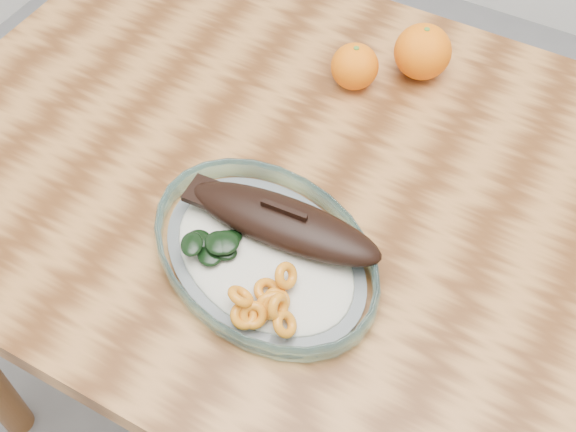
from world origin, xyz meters
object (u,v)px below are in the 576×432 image
at_px(plated_meal, 265,250).
at_px(orange_right, 423,52).
at_px(dining_table, 333,227).
at_px(orange_left, 355,66).

xyz_separation_m(plated_meal, orange_right, (0.04, 0.40, 0.02)).
bearing_deg(dining_table, orange_left, 109.15).
height_order(plated_meal, orange_right, orange_right).
distance_m(dining_table, orange_left, 0.24).
relative_size(plated_meal, orange_right, 8.47).
relative_size(orange_left, orange_right, 0.83).
xyz_separation_m(dining_table, plated_meal, (-0.02, -0.15, 0.12)).
relative_size(dining_table, orange_right, 14.15).
height_order(dining_table, orange_left, orange_left).
bearing_deg(orange_left, dining_table, -70.85).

